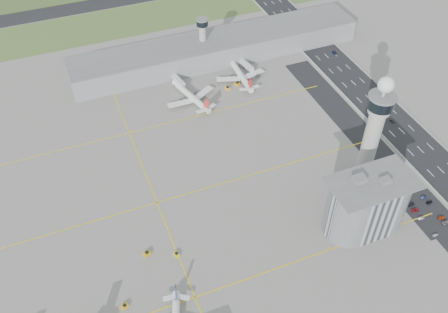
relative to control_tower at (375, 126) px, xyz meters
name	(u,v)px	position (x,y,z in m)	size (l,w,h in m)	color
ground	(250,222)	(-72.00, -8.00, -35.04)	(1000.00, 1000.00, 0.00)	gray
grass_strip_0	(112,24)	(-92.00, 217.00, -35.00)	(480.00, 50.00, 0.08)	#465F2D
runway	(103,4)	(-92.00, 254.00, -34.98)	(480.00, 22.00, 0.10)	black
highway	(434,163)	(43.00, -8.00, -34.99)	(28.00, 500.00, 0.10)	black
barrier_left	(414,169)	(29.00, -8.00, -34.44)	(0.60, 500.00, 1.20)	#9E9E99
landside_road	(408,187)	(18.00, -18.00, -35.00)	(18.00, 260.00, 0.08)	black
parking_lot	(419,203)	(16.00, -30.00, -34.99)	(20.00, 44.00, 0.10)	black
taxiway_line_h_0	(195,297)	(-112.00, -38.00, -35.04)	(260.00, 0.60, 0.01)	yellow
taxiway_line_h_1	(157,203)	(-112.00, 22.00, -35.04)	(260.00, 0.60, 0.01)	yellow
taxiway_line_h_2	(129,133)	(-112.00, 82.00, -35.04)	(260.00, 0.60, 0.01)	yellow
taxiway_line_v	(157,203)	(-112.00, 22.00, -35.04)	(0.60, 260.00, 0.01)	yellow
control_tower	(375,126)	(0.00, 0.00, 0.00)	(14.00, 14.00, 64.50)	#ADAAA5
secondary_tower	(203,36)	(-42.00, 142.00, -16.24)	(8.60, 8.60, 31.90)	#ADAAA5
admin_building	(367,204)	(-20.01, -30.00, -19.74)	(42.00, 24.00, 33.50)	#B2B2B7
terminal_pier	(217,48)	(-32.00, 140.00, -27.14)	(210.00, 32.00, 15.80)	gray
airplane_far_a	(190,93)	(-66.53, 99.33, -29.26)	(41.28, 35.09, 11.56)	white
airplane_far_b	(240,71)	(-26.85, 109.77, -29.30)	(41.01, 34.86, 11.48)	white
jet_bridge_far_0	(174,77)	(-70.00, 124.00, -32.19)	(14.00, 3.00, 5.70)	silver
jet_bridge_far_1	(241,62)	(-20.00, 124.00, -32.19)	(14.00, 3.00, 5.70)	silver
tug_1	(125,306)	(-142.21, -31.04, -34.15)	(2.10, 3.06, 1.78)	#F5AA0E
tug_2	(176,254)	(-112.73, -13.48, -34.15)	(2.10, 3.05, 1.77)	gold
tug_3	(147,253)	(-125.65, -7.81, -34.05)	(2.34, 3.40, 1.97)	#D19B0C
tug_4	(228,88)	(-39.70, 101.08, -33.98)	(2.51, 3.65, 2.12)	#F4A928
tug_5	(237,84)	(-31.78, 103.46, -34.00)	(2.47, 3.59, 2.09)	orange
car_lot_0	(435,235)	(9.99, -50.15, -34.50)	(1.28, 3.19, 1.09)	silver
car_lot_1	(421,218)	(10.17, -38.82, -34.48)	(1.18, 3.39, 1.12)	#ADADAD
car_lot_2	(415,210)	(10.62, -33.21, -34.46)	(1.91, 4.14, 1.15)	maroon
car_lot_3	(411,204)	(11.00, -29.20, -34.39)	(1.81, 4.45, 1.29)	black
car_lot_4	(400,194)	(10.21, -20.81, -34.49)	(1.31, 3.25, 1.11)	navy
car_lot_5	(394,184)	(11.70, -13.59, -34.41)	(1.33, 3.80, 1.25)	silver
car_lot_6	(446,223)	(20.02, -45.86, -34.40)	(2.12, 4.59, 1.28)	gray
car_lot_7	(442,218)	(20.07, -42.44, -34.43)	(1.71, 4.22, 1.22)	#AD3711
car_lot_8	(429,202)	(21.07, -31.61, -34.43)	(1.45, 3.59, 1.22)	black
car_lot_9	(424,197)	(20.58, -27.58, -34.48)	(1.19, 3.42, 1.13)	#16264C
car_lot_10	(412,185)	(20.57, -17.96, -34.42)	(2.04, 4.43, 1.23)	white
car_lot_11	(407,177)	(21.74, -11.80, -34.46)	(1.61, 3.97, 1.15)	#A8A8AC
car_hw_1	(392,121)	(42.75, 31.42, -34.44)	(1.28, 3.66, 1.21)	black
car_hw_2	(335,53)	(50.20, 112.87, -34.40)	(2.12, 4.60, 1.28)	navy
car_hw_4	(280,19)	(35.46, 173.63, -34.38)	(1.56, 3.87, 1.32)	gray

